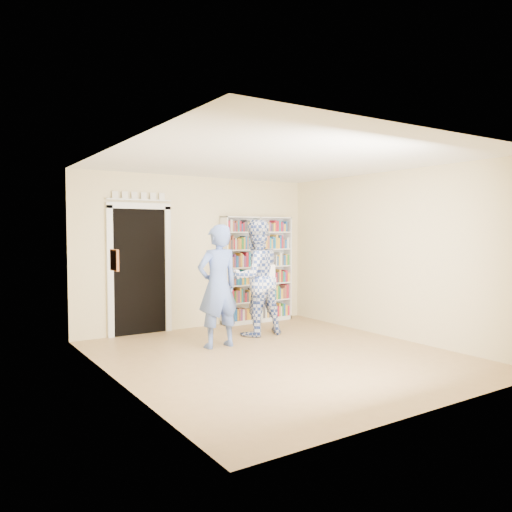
{
  "coord_description": "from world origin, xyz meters",
  "views": [
    {
      "loc": [
        -4.02,
        -5.54,
        1.75
      ],
      "look_at": [
        0.2,
        0.9,
        1.35
      ],
      "focal_mm": 35.0,
      "sensor_mm": 36.0,
      "label": 1
    }
  ],
  "objects": [
    {
      "name": "floor",
      "position": [
        0.0,
        0.0,
        0.0
      ],
      "size": [
        5.0,
        5.0,
        0.0
      ],
      "primitive_type": "plane",
      "color": "#9D774C",
      "rests_on": "ground"
    },
    {
      "name": "ceiling",
      "position": [
        0.0,
        0.0,
        2.7
      ],
      "size": [
        5.0,
        5.0,
        0.0
      ],
      "primitive_type": "plane",
      "rotation": [
        3.14,
        0.0,
        0.0
      ],
      "color": "white",
      "rests_on": "wall_back"
    },
    {
      "name": "wall_back",
      "position": [
        0.0,
        2.5,
        1.35
      ],
      "size": [
        4.5,
        0.0,
        4.5
      ],
      "primitive_type": "plane",
      "rotation": [
        1.57,
        0.0,
        0.0
      ],
      "color": "beige",
      "rests_on": "floor"
    },
    {
      "name": "wall_left",
      "position": [
        -2.25,
        0.0,
        1.35
      ],
      "size": [
        0.0,
        5.0,
        5.0
      ],
      "primitive_type": "plane",
      "rotation": [
        1.57,
        0.0,
        1.57
      ],
      "color": "beige",
      "rests_on": "floor"
    },
    {
      "name": "wall_right",
      "position": [
        2.25,
        0.0,
        1.35
      ],
      "size": [
        0.0,
        5.0,
        5.0
      ],
      "primitive_type": "plane",
      "rotation": [
        1.57,
        0.0,
        -1.57
      ],
      "color": "beige",
      "rests_on": "floor"
    },
    {
      "name": "bookshelf",
      "position": [
        1.16,
        2.34,
        1.01
      ],
      "size": [
        1.45,
        0.27,
        2.0
      ],
      "rotation": [
        0.0,
        0.0,
        0.18
      ],
      "color": "white",
      "rests_on": "floor"
    },
    {
      "name": "doorway",
      "position": [
        -1.1,
        2.48,
        1.18
      ],
      "size": [
        1.1,
        0.08,
        2.43
      ],
      "color": "black",
      "rests_on": "floor"
    },
    {
      "name": "wall_art",
      "position": [
        -2.23,
        0.2,
        1.4
      ],
      "size": [
        0.03,
        0.25,
        0.25
      ],
      "primitive_type": "cube",
      "color": "brown",
      "rests_on": "wall_left"
    },
    {
      "name": "man_blue",
      "position": [
        -0.46,
        0.94,
        0.92
      ],
      "size": [
        0.68,
        0.46,
        1.83
      ],
      "primitive_type": "imported",
      "rotation": [
        0.0,
        0.0,
        3.17
      ],
      "color": "#5570BD",
      "rests_on": "floor"
    },
    {
      "name": "man_plaid",
      "position": [
        0.48,
        1.35,
        0.96
      ],
      "size": [
        0.94,
        0.74,
        1.92
      ],
      "primitive_type": "imported",
      "rotation": [
        0.0,
        0.0,
        3.13
      ],
      "color": "#314A97",
      "rests_on": "floor"
    },
    {
      "name": "paper_sheet",
      "position": [
        0.58,
        1.11,
        1.03
      ],
      "size": [
        0.21,
        0.06,
        0.31
      ],
      "primitive_type": "cube",
      "rotation": [
        0.0,
        0.0,
        -0.26
      ],
      "color": "white",
      "rests_on": "man_plaid"
    }
  ]
}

